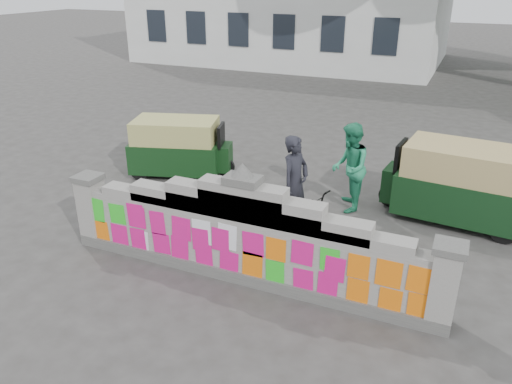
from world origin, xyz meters
The scene contains 7 objects.
ground centered at (0.00, 0.00, 0.00)m, with size 100.00×100.00×0.00m, color #383533.
parapet_wall centered at (0.00, -0.01, 0.75)m, with size 6.48×0.44×2.01m.
cyclist_bike centered at (0.28, 1.58, 0.52)m, with size 0.69×1.97×1.04m, color black.
cyclist_rider centered at (0.28, 1.58, 0.88)m, with size 0.64×0.42×1.76m, color black.
pedestrian centered at (0.89, 3.26, 0.93)m, with size 0.90×0.70×1.86m, color #279063.
rickshaw_left centered at (-3.39, 3.57, 0.72)m, with size 2.58×1.73×1.38m.
rickshaw_right centered at (2.97, 3.63, 0.81)m, with size 2.86×1.54×1.55m.
Camera 1 is at (2.97, -6.25, 4.59)m, focal length 35.00 mm.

